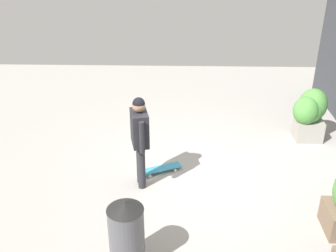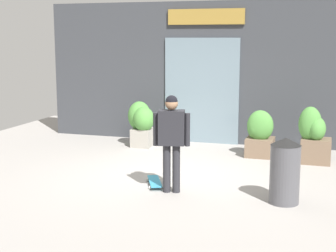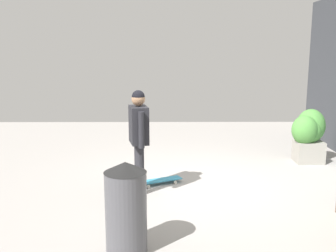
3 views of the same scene
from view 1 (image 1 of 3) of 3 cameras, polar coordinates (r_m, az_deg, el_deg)
The scene contains 5 objects.
ground_plane at distance 7.57m, azimuth 4.35°, elevation -6.90°, with size 12.00×12.00×0.00m, color #9E9993.
skateboarder at distance 6.84m, azimuth -3.88°, elevation -1.06°, with size 0.60×0.35×1.65m.
skateboard at distance 7.65m, azimuth -1.03°, elevation -5.86°, with size 0.50×0.79×0.08m.
planter_box_left at distance 8.96m, azimuth 18.82°, elevation 1.81°, with size 0.70×0.73×1.08m.
trash_bin at distance 5.59m, azimuth -5.69°, elevation -14.59°, with size 0.48×0.48×1.05m.
Camera 1 is at (6.25, -0.41, 4.26)m, focal length 44.55 mm.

